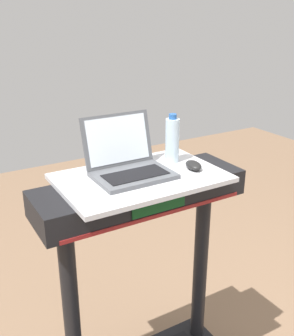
% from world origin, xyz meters
% --- Properties ---
extents(desk_board, '(0.67, 0.44, 0.02)m').
position_xyz_m(desk_board, '(0.00, 0.70, 1.12)').
color(desk_board, silver).
rests_on(desk_board, treadmill_base).
extents(laptop, '(0.31, 0.28, 0.23)m').
position_xyz_m(laptop, '(-0.04, 0.74, 1.18)').
color(laptop, '#515459').
rests_on(laptop, desk_board).
extents(computer_mouse, '(0.08, 0.11, 0.03)m').
position_xyz_m(computer_mouse, '(0.23, 0.65, 1.15)').
color(computer_mouse, black).
rests_on(computer_mouse, desk_board).
extents(water_bottle, '(0.06, 0.06, 0.22)m').
position_xyz_m(water_bottle, '(0.20, 0.78, 1.23)').
color(water_bottle, silver).
rests_on(water_bottle, desk_board).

